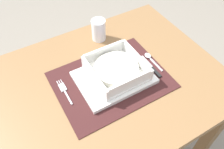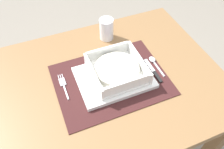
{
  "view_description": "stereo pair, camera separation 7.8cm",
  "coord_description": "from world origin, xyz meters",
  "px_view_note": "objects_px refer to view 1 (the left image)",
  "views": [
    {
      "loc": [
        -0.28,
        -0.49,
        1.41
      ],
      "look_at": [
        0.0,
        -0.01,
        0.76
      ],
      "focal_mm": 37.15,
      "sensor_mm": 36.0,
      "label": 1
    },
    {
      "loc": [
        -0.21,
        -0.52,
        1.41
      ],
      "look_at": [
        0.0,
        -0.01,
        0.76
      ],
      "focal_mm": 37.15,
      "sensor_mm": 36.0,
      "label": 2
    }
  ],
  "objects_px": {
    "porridge_bowl": "(116,69)",
    "spoon": "(150,57)",
    "dining_table": "(111,97)",
    "butter_knife": "(152,67)",
    "drinking_glass": "(99,31)",
    "bread_knife": "(142,64)",
    "fork": "(64,90)"
  },
  "relations": [
    {
      "from": "porridge_bowl",
      "to": "spoon",
      "type": "distance_m",
      "value": 0.17
    },
    {
      "from": "porridge_bowl",
      "to": "dining_table",
      "type": "bearing_deg",
      "value": -171.74
    },
    {
      "from": "dining_table",
      "to": "butter_knife",
      "type": "relative_size",
      "value": 6.5
    },
    {
      "from": "drinking_glass",
      "to": "bread_knife",
      "type": "bearing_deg",
      "value": -72.69
    },
    {
      "from": "dining_table",
      "to": "bread_knife",
      "type": "xyz_separation_m",
      "value": [
        0.15,
        0.0,
        0.13
      ]
    },
    {
      "from": "dining_table",
      "to": "bread_knife",
      "type": "height_order",
      "value": "bread_knife"
    },
    {
      "from": "bread_knife",
      "to": "dining_table",
      "type": "bearing_deg",
      "value": 176.16
    },
    {
      "from": "fork",
      "to": "bread_knife",
      "type": "distance_m",
      "value": 0.32
    },
    {
      "from": "porridge_bowl",
      "to": "fork",
      "type": "relative_size",
      "value": 1.52
    },
    {
      "from": "porridge_bowl",
      "to": "butter_knife",
      "type": "height_order",
      "value": "porridge_bowl"
    },
    {
      "from": "spoon",
      "to": "butter_knife",
      "type": "relative_size",
      "value": 0.85
    },
    {
      "from": "spoon",
      "to": "bread_knife",
      "type": "xyz_separation_m",
      "value": [
        -0.05,
        -0.01,
        -0.0
      ]
    },
    {
      "from": "porridge_bowl",
      "to": "spoon",
      "type": "relative_size",
      "value": 1.73
    },
    {
      "from": "bread_knife",
      "to": "fork",
      "type": "bearing_deg",
      "value": 169.78
    },
    {
      "from": "dining_table",
      "to": "porridge_bowl",
      "type": "height_order",
      "value": "porridge_bowl"
    },
    {
      "from": "dining_table",
      "to": "bread_knife",
      "type": "bearing_deg",
      "value": 0.12
    },
    {
      "from": "butter_knife",
      "to": "drinking_glass",
      "type": "height_order",
      "value": "drinking_glass"
    },
    {
      "from": "spoon",
      "to": "dining_table",
      "type": "bearing_deg",
      "value": -172.76
    },
    {
      "from": "fork",
      "to": "drinking_glass",
      "type": "bearing_deg",
      "value": 37.15
    },
    {
      "from": "fork",
      "to": "bread_knife",
      "type": "bearing_deg",
      "value": -7.26
    },
    {
      "from": "fork",
      "to": "drinking_glass",
      "type": "distance_m",
      "value": 0.32
    },
    {
      "from": "dining_table",
      "to": "spoon",
      "type": "xyz_separation_m",
      "value": [
        0.19,
        0.01,
        0.13
      ]
    },
    {
      "from": "spoon",
      "to": "drinking_glass",
      "type": "bearing_deg",
      "value": 121.86
    },
    {
      "from": "drinking_glass",
      "to": "porridge_bowl",
      "type": "bearing_deg",
      "value": -102.07
    },
    {
      "from": "butter_knife",
      "to": "porridge_bowl",
      "type": "bearing_deg",
      "value": 167.98
    },
    {
      "from": "butter_knife",
      "to": "bread_knife",
      "type": "bearing_deg",
      "value": 125.61
    },
    {
      "from": "fork",
      "to": "bread_knife",
      "type": "relative_size",
      "value": 0.94
    },
    {
      "from": "fork",
      "to": "spoon",
      "type": "distance_m",
      "value": 0.37
    },
    {
      "from": "porridge_bowl",
      "to": "fork",
      "type": "bearing_deg",
      "value": 170.99
    },
    {
      "from": "fork",
      "to": "butter_knife",
      "type": "height_order",
      "value": "butter_knife"
    },
    {
      "from": "porridge_bowl",
      "to": "fork",
      "type": "xyz_separation_m",
      "value": [
        -0.2,
        0.03,
        -0.03
      ]
    },
    {
      "from": "dining_table",
      "to": "fork",
      "type": "bearing_deg",
      "value": 168.48
    }
  ]
}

